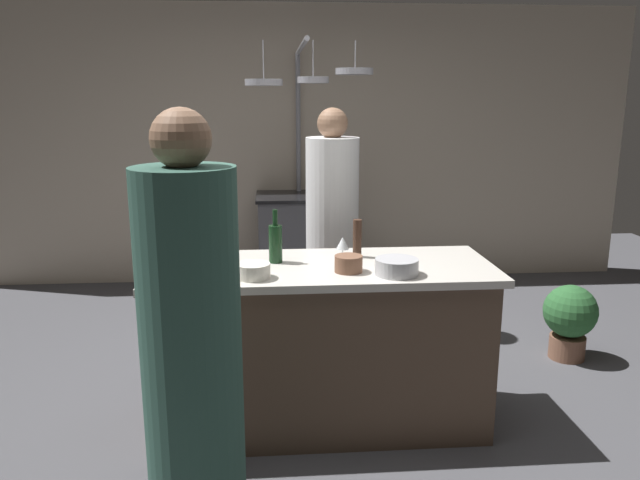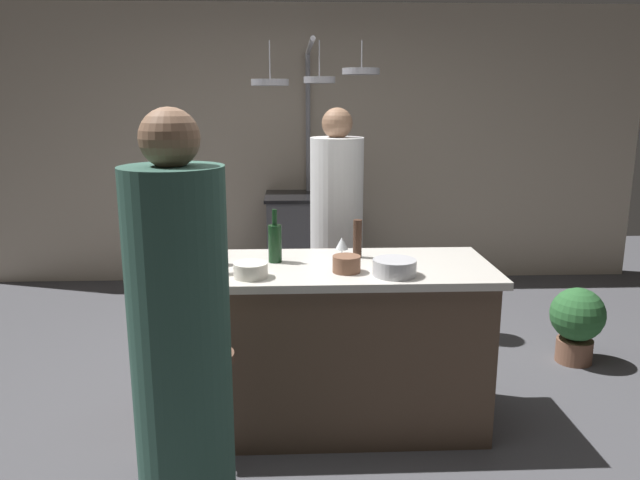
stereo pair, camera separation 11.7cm
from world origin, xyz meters
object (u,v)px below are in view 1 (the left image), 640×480
wine_glass_near_left_guest (343,245)px  mixing_bowl_steel (397,267)px  wine_bottle_dark (189,254)px  wine_glass_near_right_guest (223,254)px  guest_left (192,366)px  potted_plant (570,317)px  bar_stool_left (213,420)px  wine_bottle_rose (205,243)px  stove_range (300,242)px  wine_bottle_red (275,243)px  chef (332,242)px  mixing_bowl_ceramic (253,271)px  mixing_bowl_wooden (348,264)px  pepper_mill (357,238)px

wine_glass_near_left_guest → mixing_bowl_steel: bearing=-42.4°
wine_bottle_dark → wine_glass_near_right_guest: 0.17m
guest_left → potted_plant: size_ratio=3.33×
bar_stool_left → mixing_bowl_steel: (0.89, 0.41, 0.56)m
guest_left → wine_bottle_rose: bearing=92.8°
bar_stool_left → guest_left: size_ratio=0.39×
stove_range → mixing_bowl_steel: bearing=-82.4°
wine_bottle_rose → mixing_bowl_steel: (0.96, -0.26, -0.08)m
wine_bottle_red → wine_glass_near_right_guest: (-0.26, -0.22, -0.00)m
stove_range → wine_glass_near_right_guest: bearing=-101.0°
wine_bottle_red → wine_bottle_dark: (-0.41, -0.28, 0.02)m
chef → mixing_bowl_ceramic: (-0.50, -1.20, 0.15)m
chef → guest_left: 2.10m
wine_bottle_red → wine_glass_near_right_guest: bearing=-140.2°
guest_left → mixing_bowl_wooden: 1.10m
chef → mixing_bowl_steel: 1.22m
potted_plant → wine_glass_near_right_guest: bearing=-159.3°
potted_plant → mixing_bowl_ceramic: mixing_bowl_ceramic is taller
guest_left → wine_bottle_rose: (-0.05, 1.05, 0.22)m
guest_left → wine_bottle_rose: guest_left is taller
chef → guest_left: size_ratio=0.98×
potted_plant → wine_glass_near_left_guest: bearing=-157.1°
wine_bottle_rose → mixing_bowl_ceramic: wine_bottle_rose is taller
stove_range → wine_bottle_dark: bearing=-103.9°
wine_bottle_rose → mixing_bowl_wooden: 0.76m
mixing_bowl_steel → mixing_bowl_wooden: (-0.23, 0.07, 0.00)m
bar_stool_left → potted_plant: bearing=30.1°
mixing_bowl_ceramic → mixing_bowl_wooden: mixing_bowl_wooden is taller
pepper_mill → mixing_bowl_steel: pepper_mill is taller
guest_left → wine_glass_near_right_guest: bearing=86.3°
mixing_bowl_steel → wine_glass_near_right_guest: bearing=175.7°
potted_plant → mixing_bowl_wooden: mixing_bowl_wooden is taller
wine_bottle_rose → mixing_bowl_steel: wine_bottle_rose is taller
mixing_bowl_wooden → stove_range: bearing=92.7°
wine_bottle_dark → mixing_bowl_steel: 1.01m
pepper_mill → mixing_bowl_ceramic: pepper_mill is taller
wine_bottle_rose → wine_glass_near_left_guest: wine_bottle_rose is taller
mixing_bowl_steel → mixing_bowl_ceramic: size_ratio=1.29×
stove_range → potted_plant: 2.48m
pepper_mill → wine_bottle_red: (-0.45, -0.08, 0.00)m
pepper_mill → wine_bottle_dark: (-0.86, -0.36, 0.02)m
guest_left → potted_plant: bearing=36.4°
potted_plant → wine_glass_near_left_guest: size_ratio=3.56×
mixing_bowl_steel → wine_glass_near_left_guest: bearing=137.6°
pepper_mill → chef: bearing=93.8°
potted_plant → wine_bottle_dark: size_ratio=1.63×
wine_glass_near_left_guest → mixing_bowl_ceramic: (-0.46, -0.23, -0.07)m
stove_range → pepper_mill: 2.37m
chef → pepper_mill: bearing=-86.2°
bar_stool_left → wine_bottle_red: bearing=67.2°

